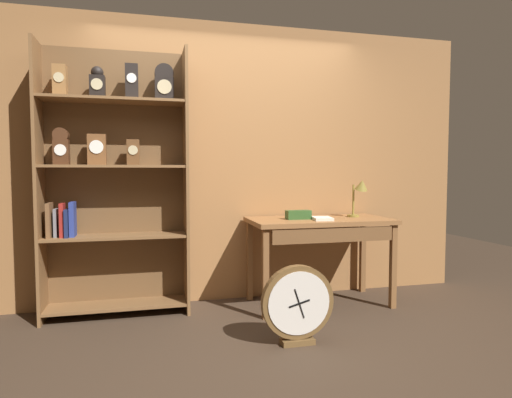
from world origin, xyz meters
name	(u,v)px	position (x,y,z in m)	size (l,w,h in m)	color
ground_plane	(265,352)	(0.00, 0.00, 0.00)	(10.00, 10.00, 0.00)	#3D2D21
back_wood_panel	(228,163)	(0.00, 1.32, 1.30)	(4.80, 0.05, 2.60)	#9E6B3D
bookshelf	(113,177)	(-1.03, 1.07, 1.18)	(1.19, 0.32, 2.25)	brown
workbench	(321,229)	(0.77, 0.90, 0.70)	(1.28, 0.66, 0.79)	brown
desk_lamp	(360,191)	(1.18, 0.95, 1.04)	(0.18, 0.18, 0.37)	olive
toolbox_small	(298,215)	(0.56, 0.92, 0.83)	(0.22, 0.10, 0.08)	#2D5123
open_repair_manual	(322,219)	(0.75, 0.81, 0.80)	(0.16, 0.22, 0.03)	silver
round_clock_large	(298,304)	(0.26, 0.08, 0.29)	(0.52, 0.11, 0.56)	brown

